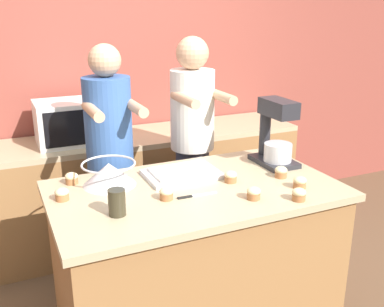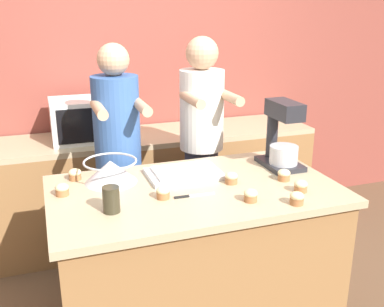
# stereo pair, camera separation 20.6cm
# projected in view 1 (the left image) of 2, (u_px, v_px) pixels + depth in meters

# --- Properties ---
(back_wall) EXTENTS (10.00, 0.06, 2.70)m
(back_wall) POSITION_uv_depth(u_px,v_px,m) (114.00, 71.00, 3.69)
(back_wall) COLOR brown
(back_wall) RESTS_ON ground_plane
(island_counter) EXTENTS (1.55, 0.90, 0.93)m
(island_counter) POSITION_uv_depth(u_px,v_px,m) (195.00, 262.00, 2.58)
(island_counter) COLOR olive
(island_counter) RESTS_ON ground_plane
(back_counter) EXTENTS (2.80, 0.60, 0.89)m
(back_counter) POSITION_uv_depth(u_px,v_px,m) (131.00, 188.00, 3.67)
(back_counter) COLOR olive
(back_counter) RESTS_ON ground_plane
(person_left) EXTENTS (0.32, 0.49, 1.65)m
(person_left) POSITION_uv_depth(u_px,v_px,m) (111.00, 164.00, 2.93)
(person_left) COLOR #33384C
(person_left) RESTS_ON ground_plane
(person_right) EXTENTS (0.32, 0.49, 1.68)m
(person_right) POSITION_uv_depth(u_px,v_px,m) (193.00, 150.00, 3.15)
(person_right) COLOR #33384C
(person_right) RESTS_ON ground_plane
(stand_mixer) EXTENTS (0.20, 0.30, 0.41)m
(stand_mixer) POSITION_uv_depth(u_px,v_px,m) (275.00, 136.00, 2.74)
(stand_mixer) COLOR #232328
(stand_mixer) RESTS_ON island_counter
(mixing_bowl) EXTENTS (0.30, 0.30, 0.13)m
(mixing_bowl) POSITION_uv_depth(u_px,v_px,m) (109.00, 173.00, 2.45)
(mixing_bowl) COLOR #BCBCC1
(mixing_bowl) RESTS_ON island_counter
(baking_tray) EXTENTS (0.42, 0.29, 0.04)m
(baking_tray) POSITION_uv_depth(u_px,v_px,m) (182.00, 173.00, 2.58)
(baking_tray) COLOR silver
(baking_tray) RESTS_ON island_counter
(microwave_oven) EXTENTS (0.52, 0.38, 0.32)m
(microwave_oven) POSITION_uv_depth(u_px,v_px,m) (72.00, 122.00, 3.32)
(microwave_oven) COLOR silver
(microwave_oven) RESTS_ON back_counter
(drinking_glass) EXTENTS (0.08, 0.08, 0.13)m
(drinking_glass) POSITION_uv_depth(u_px,v_px,m) (117.00, 202.00, 2.09)
(drinking_glass) COLOR #332D1E
(drinking_glass) RESTS_ON island_counter
(knife) EXTENTS (0.22, 0.02, 0.01)m
(knife) POSITION_uv_depth(u_px,v_px,m) (195.00, 196.00, 2.32)
(knife) COLOR #BCBCC1
(knife) RESTS_ON island_counter
(cupcake_0) EXTENTS (0.07, 0.07, 0.07)m
(cupcake_0) POSITION_uv_depth(u_px,v_px,m) (254.00, 193.00, 2.28)
(cupcake_0) COLOR #9E6038
(cupcake_0) RESTS_ON island_counter
(cupcake_1) EXTENTS (0.07, 0.07, 0.07)m
(cupcake_1) POSITION_uv_depth(u_px,v_px,m) (299.00, 194.00, 2.26)
(cupcake_1) COLOR #9E6038
(cupcake_1) RESTS_ON island_counter
(cupcake_2) EXTENTS (0.07, 0.07, 0.07)m
(cupcake_2) POSITION_uv_depth(u_px,v_px,m) (72.00, 178.00, 2.47)
(cupcake_2) COLOR #9E6038
(cupcake_2) RESTS_ON island_counter
(cupcake_3) EXTENTS (0.07, 0.07, 0.07)m
(cupcake_3) POSITION_uv_depth(u_px,v_px,m) (166.00, 193.00, 2.27)
(cupcake_3) COLOR #9E6038
(cupcake_3) RESTS_ON island_counter
(cupcake_4) EXTENTS (0.07, 0.07, 0.07)m
(cupcake_4) POSITION_uv_depth(u_px,v_px,m) (62.00, 194.00, 2.26)
(cupcake_4) COLOR #9E6038
(cupcake_4) RESTS_ON island_counter
(cupcake_5) EXTENTS (0.07, 0.07, 0.07)m
(cupcake_5) POSITION_uv_depth(u_px,v_px,m) (281.00, 172.00, 2.56)
(cupcake_5) COLOR #9E6038
(cupcake_5) RESTS_ON island_counter
(cupcake_6) EXTENTS (0.07, 0.07, 0.07)m
(cupcake_6) POSITION_uv_depth(u_px,v_px,m) (300.00, 182.00, 2.42)
(cupcake_6) COLOR #9E6038
(cupcake_6) RESTS_ON island_counter
(cupcake_7) EXTENTS (0.07, 0.07, 0.07)m
(cupcake_7) POSITION_uv_depth(u_px,v_px,m) (231.00, 177.00, 2.50)
(cupcake_7) COLOR #9E6038
(cupcake_7) RESTS_ON island_counter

